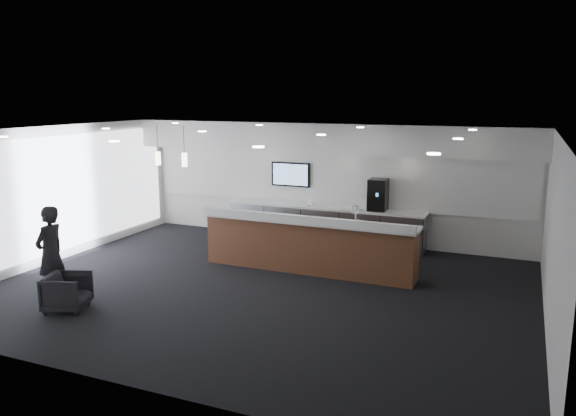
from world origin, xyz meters
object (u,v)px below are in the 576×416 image
at_px(armchair, 67,292).
at_px(lounge_guest, 50,254).
at_px(service_counter, 308,244).
at_px(coffee_machine, 378,195).

height_order(armchair, lounge_guest, lounge_guest).
xyz_separation_m(service_counter, armchair, (-3.05, -3.65, -0.26)).
bearing_deg(service_counter, coffee_machine, 68.97).
relative_size(service_counter, lounge_guest, 2.66).
distance_m(coffee_machine, armchair, 7.21).
relative_size(coffee_machine, armchair, 1.08).
bearing_deg(service_counter, armchair, -129.45).
xyz_separation_m(armchair, lounge_guest, (-0.60, 0.28, 0.55)).
height_order(service_counter, coffee_machine, coffee_machine).
bearing_deg(coffee_machine, service_counter, -113.33).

